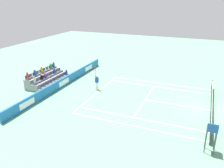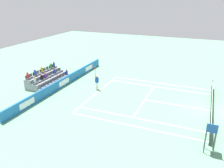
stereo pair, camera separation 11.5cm
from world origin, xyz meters
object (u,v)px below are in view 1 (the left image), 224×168
Objects in this scene: tennis_player at (97,82)px; loose_tennis_ball at (187,95)px; tennis_net at (211,106)px; umpire_chair at (212,133)px.

loose_tennis_ball is at bearing 103.29° from tennis_player.
tennis_player is 10.18m from loose_tennis_ball.
tennis_player reaches higher than tennis_net.
tennis_net is at bearing 39.88° from loose_tennis_ball.
tennis_player is at bearing -120.88° from umpire_chair.
tennis_net is 5.12× the size of umpire_chair.
tennis_net is 12.29m from tennis_player.
tennis_net reaches higher than loose_tennis_ball.
tennis_player is 1.22× the size of umpire_chair.
tennis_net is 176.03× the size of loose_tennis_ball.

